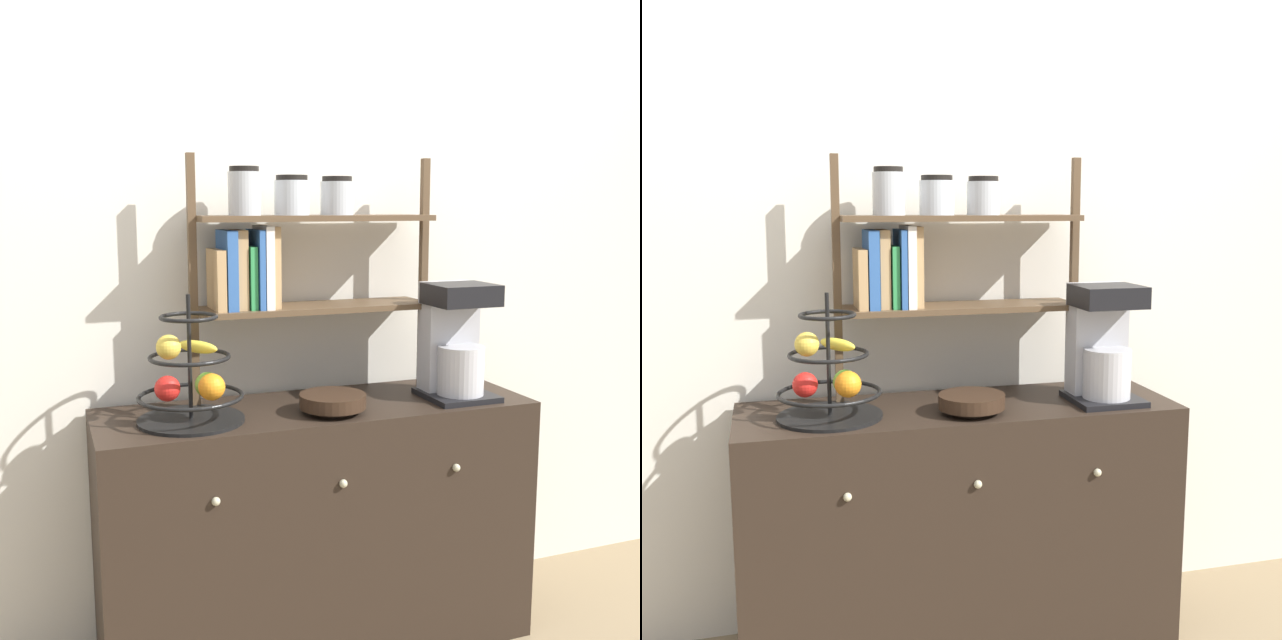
{
  "view_description": "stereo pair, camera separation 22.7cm",
  "coord_description": "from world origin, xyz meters",
  "views": [
    {
      "loc": [
        -0.78,
        -1.89,
        1.41
      ],
      "look_at": [
        0.01,
        0.21,
        1.06
      ],
      "focal_mm": 42.0,
      "sensor_mm": 36.0,
      "label": 1
    },
    {
      "loc": [
        -0.56,
        -1.96,
        1.41
      ],
      "look_at": [
        0.01,
        0.21,
        1.06
      ],
      "focal_mm": 42.0,
      "sensor_mm": 36.0,
      "label": 2
    }
  ],
  "objects": [
    {
      "name": "sideboard",
      "position": [
        0.0,
        0.21,
        0.4
      ],
      "size": [
        1.35,
        0.44,
        0.79
      ],
      "color": "black",
      "rests_on": "ground_plane"
    },
    {
      "name": "fruit_stand",
      "position": [
        -0.4,
        0.17,
        0.91
      ],
      "size": [
        0.31,
        0.31,
        0.37
      ],
      "color": "black",
      "rests_on": "sideboard"
    },
    {
      "name": "wall_back",
      "position": [
        0.0,
        0.47,
        1.3
      ],
      "size": [
        7.0,
        0.05,
        2.6
      ],
      "primitive_type": "cube",
      "color": "silver",
      "rests_on": "ground_plane"
    },
    {
      "name": "coffee_maker",
      "position": [
        0.45,
        0.16,
        0.97
      ],
      "size": [
        0.21,
        0.22,
        0.37
      ],
      "color": "black",
      "rests_on": "sideboard"
    },
    {
      "name": "shelf_hutch",
      "position": [
        -0.07,
        0.32,
        1.27
      ],
      "size": [
        0.8,
        0.2,
        0.77
      ],
      "color": "brown",
      "rests_on": "sideboard"
    },
    {
      "name": "wooden_bowl",
      "position": [
        0.02,
        0.12,
        0.83
      ],
      "size": [
        0.2,
        0.2,
        0.06
      ],
      "color": "black",
      "rests_on": "sideboard"
    }
  ]
}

